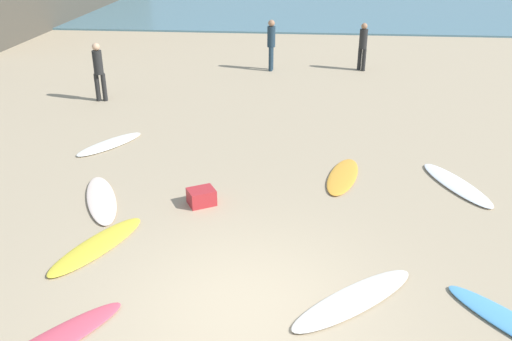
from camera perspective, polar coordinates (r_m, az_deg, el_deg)
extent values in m
plane|color=tan|center=(8.76, -1.27, -13.57)|extent=(120.00, 120.00, 0.00)
ellipsoid|color=gold|center=(12.59, 8.72, -0.58)|extent=(1.03, 2.00, 0.07)
ellipsoid|color=white|center=(14.56, -14.48, 2.60)|extent=(1.53, 1.89, 0.07)
ellipsoid|color=#F7DBCB|center=(11.91, -15.29, -2.82)|extent=(1.37, 2.20, 0.08)
ellipsoid|color=silver|center=(8.97, 9.80, -12.64)|extent=(2.21, 2.03, 0.07)
ellipsoid|color=white|center=(12.81, 19.52, -1.34)|extent=(1.41, 2.25, 0.08)
ellipsoid|color=yellow|center=(10.43, -15.68, -7.27)|extent=(1.47, 2.22, 0.08)
cylinder|color=#1E3342|center=(20.38, 1.48, 11.11)|extent=(0.14, 0.14, 0.84)
cylinder|color=#1E3342|center=(20.58, 1.57, 11.25)|extent=(0.14, 0.14, 0.84)
cylinder|color=#1E3342|center=(20.30, 1.55, 13.29)|extent=(0.31, 0.31, 0.70)
sphere|color=#9E7051|center=(20.21, 1.56, 14.58)|extent=(0.23, 0.23, 0.23)
cylinder|color=black|center=(17.81, -15.01, 8.07)|extent=(0.14, 0.14, 0.84)
cylinder|color=black|center=(17.86, -15.64, 8.04)|extent=(0.14, 0.14, 0.84)
cylinder|color=black|center=(17.63, -15.62, 10.42)|extent=(0.31, 0.31, 0.70)
sphere|color=tan|center=(17.52, -15.80, 11.87)|extent=(0.23, 0.23, 0.23)
cylinder|color=black|center=(20.76, 10.78, 10.87)|extent=(0.14, 0.14, 0.79)
cylinder|color=black|center=(20.89, 10.37, 10.99)|extent=(0.14, 0.14, 0.79)
cylinder|color=black|center=(20.66, 10.74, 12.87)|extent=(0.40, 0.40, 0.66)
sphere|color=#9E7051|center=(20.57, 10.84, 14.06)|extent=(0.21, 0.21, 0.21)
cube|color=#B2282D|center=(11.39, -5.50, -2.64)|extent=(0.65, 0.61, 0.32)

